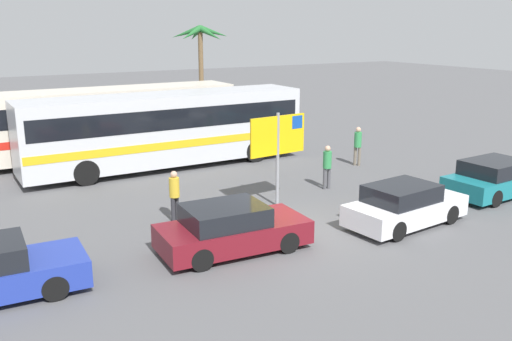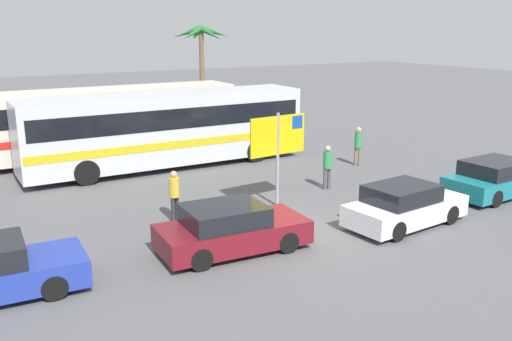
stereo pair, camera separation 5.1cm
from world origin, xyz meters
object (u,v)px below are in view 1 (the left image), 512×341
object	(u,v)px
bus_rear_coach	(105,119)
pedestrian_crossing_lot	(327,164)
car_teal	(497,178)
car_maroon	(231,229)
ferry_sign	(279,139)
pedestrian_by_bus	(174,192)
bus_front_coach	(166,127)
car_white	(405,206)
pedestrian_near_sign	(358,143)

from	to	relation	value
bus_rear_coach	pedestrian_crossing_lot	size ratio (longest dim) A/B	7.32
car_teal	car_maroon	size ratio (longest dim) A/B	1.03
ferry_sign	pedestrian_crossing_lot	bearing A→B (deg)	11.56
car_maroon	bus_rear_coach	bearing A→B (deg)	91.89
pedestrian_by_bus	pedestrian_crossing_lot	bearing A→B (deg)	68.99
bus_rear_coach	car_teal	size ratio (longest dim) A/B	2.83
car_teal	pedestrian_by_bus	size ratio (longest dim) A/B	2.66
bus_front_coach	ferry_sign	distance (m)	7.11
car_maroon	pedestrian_crossing_lot	bearing A→B (deg)	33.86
bus_rear_coach	car_white	size ratio (longest dim) A/B	2.95
bus_rear_coach	ferry_sign	bearing A→B (deg)	-74.14
car_white	pedestrian_near_sign	xyz separation A→B (m)	(3.79, 6.62, 0.37)
car_maroon	pedestrian_crossing_lot	xyz separation A→B (m)	(5.94, 3.48, 0.34)
pedestrian_near_sign	bus_front_coach	bearing A→B (deg)	-68.10
ferry_sign	pedestrian_crossing_lot	size ratio (longest dim) A/B	1.93
car_white	car_teal	bearing A→B (deg)	1.64
car_maroon	ferry_sign	bearing A→B (deg)	43.00
ferry_sign	pedestrian_by_bus	bearing A→B (deg)	169.29
bus_rear_coach	car_teal	world-z (taller)	bus_rear_coach
bus_front_coach	car_teal	bearing A→B (deg)	-49.01
ferry_sign	pedestrian_near_sign	bearing A→B (deg)	21.54
bus_front_coach	pedestrian_near_sign	xyz separation A→B (m)	(7.28, -3.97, -0.78)
pedestrian_by_bus	pedestrian_crossing_lot	world-z (taller)	pedestrian_crossing_lot
bus_front_coach	pedestrian_crossing_lot	distance (m)	7.36
ferry_sign	pedestrian_near_sign	size ratio (longest dim) A/B	1.87
bus_rear_coach	car_white	world-z (taller)	bus_rear_coach
bus_rear_coach	car_white	distance (m)	14.83
bus_front_coach	car_maroon	xyz separation A→B (m)	(-2.04, -9.68, -1.15)
car_teal	pedestrian_near_sign	size ratio (longest dim) A/B	2.52
car_maroon	pedestrian_by_bus	distance (m)	3.10
pedestrian_near_sign	pedestrian_crossing_lot	xyz separation A→B (m)	(-3.38, -2.22, -0.03)
car_white	pedestrian_by_bus	xyz separation A→B (m)	(-5.89, 3.98, 0.31)
bus_front_coach	pedestrian_by_bus	xyz separation A→B (m)	(-2.40, -6.61, -0.84)
bus_front_coach	bus_rear_coach	xyz separation A→B (m)	(-1.68, 3.26, 0.00)
bus_rear_coach	pedestrian_near_sign	world-z (taller)	bus_rear_coach
pedestrian_crossing_lot	car_teal	bearing A→B (deg)	55.14
car_white	pedestrian_near_sign	distance (m)	7.64
ferry_sign	pedestrian_near_sign	world-z (taller)	ferry_sign
bus_front_coach	car_white	size ratio (longest dim) A/B	2.95
car_teal	pedestrian_by_bus	xyz separation A→B (m)	(-11.07, 3.36, 0.31)
car_white	pedestrian_by_bus	bearing A→B (deg)	140.76
car_teal	car_white	bearing A→B (deg)	-176.10
bus_front_coach	car_teal	world-z (taller)	bus_front_coach
bus_rear_coach	bus_front_coach	bearing A→B (deg)	-62.68
car_teal	pedestrian_near_sign	distance (m)	6.17
car_white	bus_rear_coach	bearing A→B (deg)	105.30
car_maroon	pedestrian_near_sign	xyz separation A→B (m)	(9.32, 5.70, 0.37)
bus_rear_coach	car_maroon	distance (m)	12.99
car_teal	car_maroon	world-z (taller)	same
car_white	pedestrian_crossing_lot	xyz separation A→B (m)	(0.41, 4.40, 0.34)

